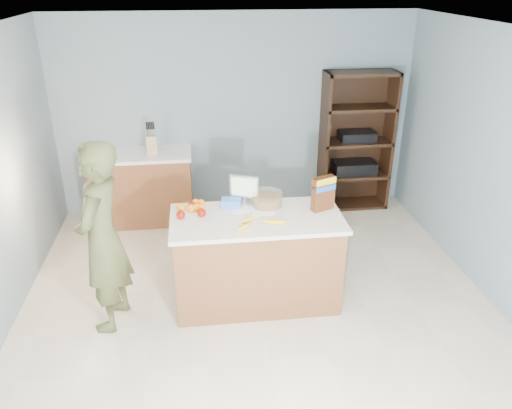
{
  "coord_description": "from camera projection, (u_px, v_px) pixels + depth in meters",
  "views": [
    {
      "loc": [
        -0.5,
        -3.7,
        2.92
      ],
      "look_at": [
        0.0,
        0.35,
        1.0
      ],
      "focal_mm": 35.0,
      "sensor_mm": 36.0,
      "label": 1
    }
  ],
  "objects": [
    {
      "name": "floor",
      "position": [
        261.0,
        318.0,
        4.62
      ],
      "size": [
        4.5,
        5.0,
        0.02
      ],
      "primitive_type": "cube",
      "color": "beige",
      "rests_on": "ground"
    },
    {
      "name": "back_cabinet",
      "position": [
        144.0,
        187.0,
        6.27
      ],
      "size": [
        1.24,
        0.62,
        0.9
      ],
      "color": "brown",
      "rests_on": "ground"
    },
    {
      "name": "bananas",
      "position": [
        260.0,
        222.0,
        4.36
      ],
      "size": [
        0.46,
        0.27,
        0.04
      ],
      "color": "yellow",
      "rests_on": "counter_peninsula"
    },
    {
      "name": "envelopes",
      "position": [
        253.0,
        211.0,
        4.6
      ],
      "size": [
        0.41,
        0.21,
        0.0
      ],
      "color": "white",
      "rests_on": "counter_peninsula"
    },
    {
      "name": "blue_carton",
      "position": [
        231.0,
        203.0,
        4.68
      ],
      "size": [
        0.2,
        0.15,
        0.08
      ],
      "primitive_type": "cube",
      "rotation": [
        0.0,
        0.0,
        -0.17
      ],
      "color": "blue",
      "rests_on": "counter_peninsula"
    },
    {
      "name": "counter_peninsula",
      "position": [
        257.0,
        263.0,
        4.71
      ],
      "size": [
        1.56,
        0.76,
        0.9
      ],
      "color": "brown",
      "rests_on": "ground"
    },
    {
      "name": "person",
      "position": [
        103.0,
        238.0,
        4.22
      ],
      "size": [
        0.54,
        0.7,
        1.72
      ],
      "primitive_type": "imported",
      "rotation": [
        0.0,
        0.0,
        -1.79
      ],
      "color": "#4A4D29",
      "rests_on": "ground"
    },
    {
      "name": "shelving_unit",
      "position": [
        355.0,
        143.0,
        6.53
      ],
      "size": [
        0.9,
        0.4,
        1.8
      ],
      "color": "black",
      "rests_on": "ground"
    },
    {
      "name": "tv",
      "position": [
        244.0,
        188.0,
        4.7
      ],
      "size": [
        0.28,
        0.13,
        0.28
      ],
      "color": "silver",
      "rests_on": "counter_peninsula"
    },
    {
      "name": "salad_bowl",
      "position": [
        267.0,
        200.0,
        4.7
      ],
      "size": [
        0.3,
        0.3,
        0.13
      ],
      "color": "#267219",
      "rests_on": "counter_peninsula"
    },
    {
      "name": "walls",
      "position": [
        261.0,
        148.0,
        3.91
      ],
      "size": [
        4.52,
        5.02,
        2.51
      ],
      "color": "gray",
      "rests_on": "ground"
    },
    {
      "name": "knife_block",
      "position": [
        152.0,
        144.0,
        6.02
      ],
      "size": [
        0.12,
        0.1,
        0.31
      ],
      "color": "tan",
      "rests_on": "back_cabinet"
    },
    {
      "name": "cereal_box",
      "position": [
        323.0,
        191.0,
        4.56
      ],
      "size": [
        0.23,
        0.15,
        0.32
      ],
      "color": "#592B14",
      "rests_on": "counter_peninsula"
    },
    {
      "name": "oranges",
      "position": [
        194.0,
        206.0,
        4.62
      ],
      "size": [
        0.26,
        0.19,
        0.07
      ],
      "color": "orange",
      "rests_on": "counter_peninsula"
    },
    {
      "name": "apples",
      "position": [
        191.0,
        211.0,
        4.52
      ],
      "size": [
        0.27,
        0.26,
        0.08
      ],
      "color": "#930E04",
      "rests_on": "counter_peninsula"
    }
  ]
}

